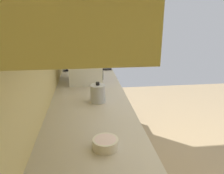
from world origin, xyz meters
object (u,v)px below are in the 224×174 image
at_px(oven_range, 89,95).
at_px(bowl, 105,143).
at_px(kettle, 98,93).
at_px(microwave, 86,65).

distance_m(oven_range, bowl, 2.06).
distance_m(oven_range, kettle, 1.44).
xyz_separation_m(microwave, bowl, (-1.30, -0.09, -0.14)).
bearing_deg(kettle, bowl, 180.00).
distance_m(microwave, kettle, 0.65).
height_order(oven_range, bowl, oven_range).
relative_size(bowl, kettle, 0.82).
height_order(bowl, kettle, kettle).
bearing_deg(bowl, oven_range, 1.85).
relative_size(oven_range, kettle, 6.42).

